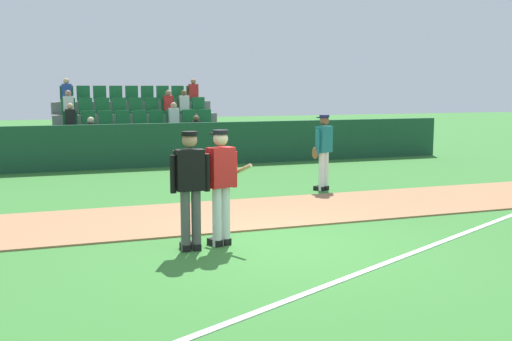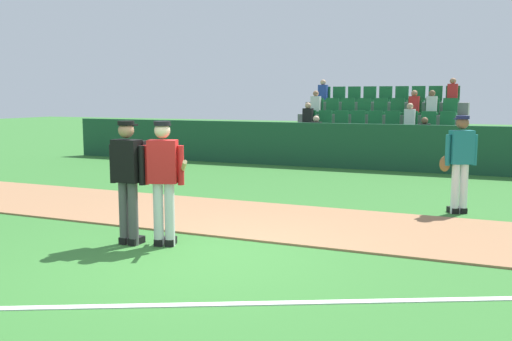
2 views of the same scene
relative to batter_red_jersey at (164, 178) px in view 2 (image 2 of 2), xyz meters
name	(u,v)px [view 2 (image 2 of 2)]	position (x,y,z in m)	size (l,w,h in m)	color
ground_plane	(192,256)	(0.61, -0.31, -0.97)	(80.00, 80.00, 0.00)	#33702D
infield_dirt_path	(262,219)	(0.61, 2.08, -0.95)	(28.00, 2.75, 0.03)	#9E704C
foul_line_chalk	(422,300)	(3.61, -0.81, -0.96)	(12.00, 0.10, 0.01)	white
dugout_fence	(361,147)	(0.61, 9.51, -0.31)	(20.00, 0.16, 1.32)	#19472D
stadium_bleachers	(376,138)	(0.61, 11.81, -0.22)	(5.55, 3.80, 2.70)	slate
batter_red_jersey	(164,178)	(0.00, 0.00, 0.00)	(0.74, 0.68, 1.76)	silver
umpire_home_plate	(128,175)	(-0.51, -0.12, 0.03)	(0.59, 0.31, 1.76)	#4C4C4C
runner_teal_jersey	(460,160)	(3.65, 4.00, -0.01)	(0.64, 0.43, 1.76)	white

